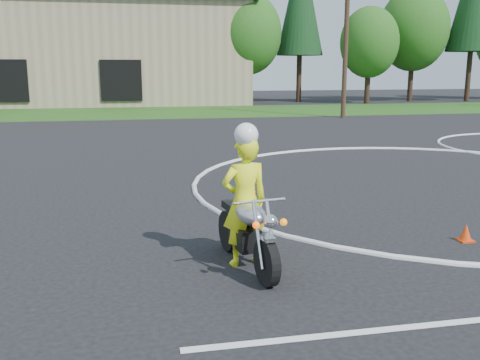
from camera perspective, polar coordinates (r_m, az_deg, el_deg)
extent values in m
cube|color=#1E4714|center=(36.95, 0.07, 7.38)|extent=(120.00, 10.00, 0.02)
torus|color=silver|center=(14.46, 19.55, -0.32)|extent=(12.12, 12.12, 0.12)
cylinder|color=black|center=(7.27, 2.88, -8.78)|extent=(0.23, 0.67, 0.65)
cylinder|color=black|center=(8.61, -1.20, -5.44)|extent=(0.23, 0.67, 0.65)
cube|color=black|center=(7.94, 0.52, -6.11)|extent=(0.40, 0.64, 0.33)
ellipsoid|color=#B7B8BC|center=(7.63, 1.12, -3.62)|extent=(0.50, 0.75, 0.31)
cube|color=black|center=(8.13, -0.32, -2.96)|extent=(0.38, 0.69, 0.11)
cylinder|color=white|center=(7.18, 1.91, -5.80)|extent=(0.11, 0.39, 0.88)
cylinder|color=white|center=(7.25, 3.35, -5.63)|extent=(0.11, 0.39, 0.88)
cube|color=#BABBC0|center=(7.13, 2.98, -6.21)|extent=(0.19, 0.26, 0.05)
cylinder|color=white|center=(7.27, 2.09, -2.27)|extent=(0.76, 0.16, 0.04)
sphere|color=silver|center=(6.98, 3.29, -4.46)|extent=(0.20, 0.20, 0.20)
sphere|color=#FF510C|center=(6.94, 1.73, -4.84)|extent=(0.10, 0.10, 0.10)
sphere|color=orange|center=(7.09, 4.67, -4.50)|extent=(0.10, 0.10, 0.10)
cylinder|color=white|center=(8.42, 0.55, -5.83)|extent=(0.23, 0.87, 0.09)
imported|color=#F0FE1A|center=(7.84, 0.52, -2.32)|extent=(0.77, 0.57, 1.93)
sphere|color=white|center=(7.61, 0.67, 4.84)|extent=(0.35, 0.35, 0.35)
cone|color=red|center=(12.67, 1.07, -0.63)|extent=(0.22, 0.22, 0.30)
cube|color=red|center=(12.70, 1.07, -1.22)|extent=(0.24, 0.24, 0.03)
cone|color=red|center=(9.87, 22.95, -5.20)|extent=(0.22, 0.22, 0.30)
cube|color=red|center=(9.91, 22.89, -5.94)|extent=(0.24, 0.24, 0.03)
cube|color=tan|center=(50.23, -24.27, 12.10)|extent=(40.00, 16.00, 8.00)
cube|color=black|center=(41.89, -23.72, 9.65)|extent=(3.00, 0.16, 3.00)
cube|color=black|center=(41.00, -12.56, 10.33)|extent=(3.00, 0.16, 3.00)
cylinder|color=#382619|center=(44.12, 0.80, 10.20)|extent=(0.44, 0.44, 3.24)
ellipsoid|color=#1E5116|center=(44.18, 0.82, 15.34)|extent=(5.40, 5.40, 6.48)
cylinder|color=#382619|center=(47.34, 6.31, 10.68)|extent=(0.44, 0.44, 3.96)
cylinder|color=#382619|center=(46.36, 13.42, 9.74)|extent=(0.44, 0.44, 2.88)
ellipsoid|color=#1E5116|center=(46.39, 13.64, 14.08)|extent=(4.80, 4.80, 5.76)
cylinder|color=#382619|center=(50.40, 17.72, 10.06)|extent=(0.44, 0.44, 3.60)
ellipsoid|color=#1E5116|center=(50.50, 18.05, 15.05)|extent=(6.00, 6.00, 7.20)
cylinder|color=#382619|center=(52.17, 23.17, 10.11)|extent=(0.44, 0.44, 4.32)
cylinder|color=#382619|center=(44.44, -4.60, 9.94)|extent=(0.44, 0.44, 2.88)
ellipsoid|color=#1E5116|center=(44.46, -4.68, 14.48)|extent=(4.80, 4.80, 5.76)
cylinder|color=#473321|center=(32.61, 11.27, 15.34)|extent=(0.28, 0.28, 10.00)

